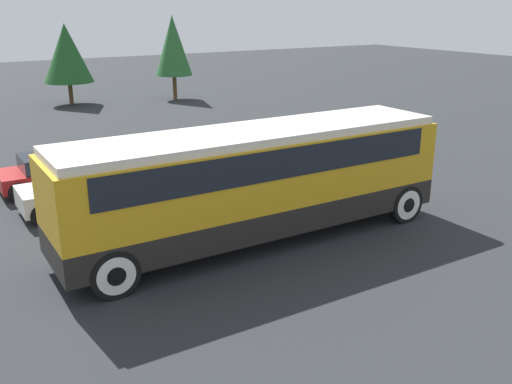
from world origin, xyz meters
name	(u,v)px	position (x,y,z in m)	size (l,w,h in m)	color
ground_plane	(256,240)	(0.00, 0.00, 0.00)	(120.00, 120.00, 0.00)	#26282B
tour_bus	(259,174)	(0.10, 0.00, 1.97)	(11.34, 2.68, 3.25)	black
parked_car_near	(56,171)	(-3.73, 7.94, 0.67)	(4.02, 1.96, 1.33)	maroon
parked_car_mid	(86,188)	(-3.39, 5.21, 0.72)	(4.29, 1.85, 1.44)	silver
tree_left	(67,53)	(1.50, 26.33, 3.38)	(3.20, 3.20, 5.28)	brown
tree_center	(173,46)	(8.40, 24.78, 3.70)	(2.54, 2.54, 5.75)	brown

